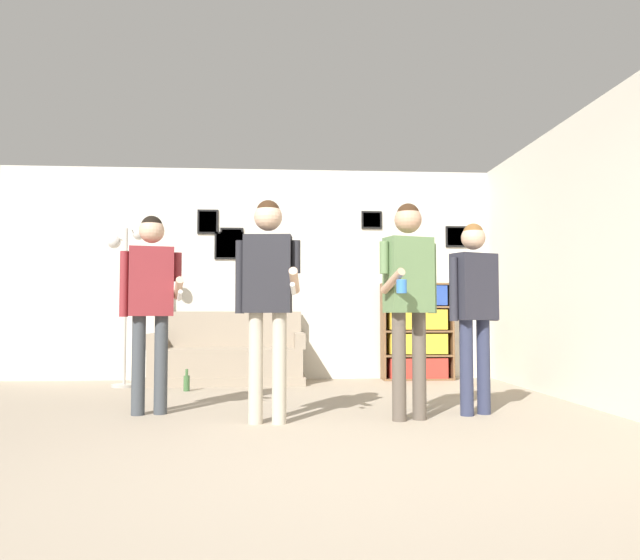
% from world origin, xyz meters
% --- Properties ---
extents(ground_plane, '(20.00, 20.00, 0.00)m').
position_xyz_m(ground_plane, '(0.00, 0.00, 0.00)').
color(ground_plane, gray).
extents(wall_back, '(7.45, 0.08, 2.70)m').
position_xyz_m(wall_back, '(-0.00, 4.81, 1.35)').
color(wall_back, silver).
rests_on(wall_back, ground_plane).
extents(wall_right, '(0.06, 7.18, 2.70)m').
position_xyz_m(wall_right, '(2.56, 2.39, 1.35)').
color(wall_right, silver).
rests_on(wall_right, ground_plane).
extents(couch, '(1.84, 0.80, 0.86)m').
position_xyz_m(couch, '(-0.83, 4.39, 0.29)').
color(couch, gray).
rests_on(couch, ground_plane).
extents(bookshelf, '(0.89, 0.30, 1.22)m').
position_xyz_m(bookshelf, '(1.53, 4.59, 0.61)').
color(bookshelf, brown).
rests_on(bookshelf, ground_plane).
extents(floor_lamp, '(0.43, 0.28, 1.83)m').
position_xyz_m(floor_lamp, '(-1.98, 4.05, 1.21)').
color(floor_lamp, '#ADA89E').
rests_on(floor_lamp, ground_plane).
extents(person_player_foreground_left, '(0.55, 0.42, 1.65)m').
position_xyz_m(person_player_foreground_left, '(-1.30, 2.05, 1.01)').
color(person_player_foreground_left, '#3D4247').
rests_on(person_player_foreground_left, ground_plane).
extents(person_player_foreground_center, '(0.50, 0.49, 1.71)m').
position_xyz_m(person_player_foreground_center, '(-0.32, 1.55, 1.05)').
color(person_player_foreground_center, '#B7AD99').
rests_on(person_player_foreground_center, ground_plane).
extents(person_watcher_holding_cup, '(0.48, 0.52, 1.71)m').
position_xyz_m(person_watcher_holding_cup, '(0.79, 1.63, 1.05)').
color(person_watcher_holding_cup, brown).
rests_on(person_watcher_holding_cup, ground_plane).
extents(person_spectator_near_bookshelf, '(0.47, 0.32, 1.59)m').
position_xyz_m(person_spectator_near_bookshelf, '(1.39, 1.85, 0.96)').
color(person_spectator_near_bookshelf, '#2D334C').
rests_on(person_spectator_near_bookshelf, ground_plane).
extents(bottle_on_floor, '(0.07, 0.07, 0.24)m').
position_xyz_m(bottle_on_floor, '(-1.21, 3.61, 0.09)').
color(bottle_on_floor, '#3D6638').
rests_on(bottle_on_floor, ground_plane).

